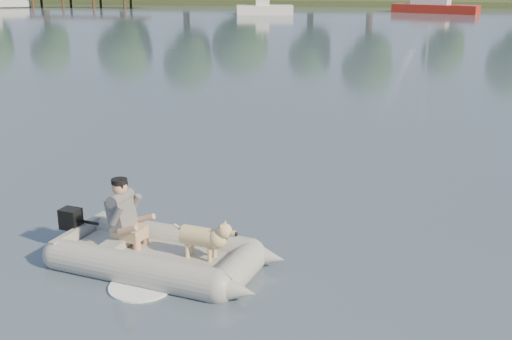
% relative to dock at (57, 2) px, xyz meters
% --- Properties ---
extents(water, '(160.00, 160.00, 0.00)m').
position_rel_dock_xyz_m(water, '(26.00, -52.00, -0.52)').
color(water, slate).
rests_on(water, ground).
extents(shore_bank, '(160.00, 12.00, 0.70)m').
position_rel_dock_xyz_m(shore_bank, '(26.00, 10.00, -0.27)').
color(shore_bank, '#47512D').
rests_on(shore_bank, water).
extents(dock, '(18.00, 2.00, 1.04)m').
position_rel_dock_xyz_m(dock, '(0.00, 0.00, 0.00)').
color(dock, '#4C331E').
rests_on(dock, water).
extents(dinghy, '(4.92, 4.13, 1.23)m').
position_rel_dock_xyz_m(dinghy, '(25.25, -52.14, -0.01)').
color(dinghy, '#979792').
rests_on(dinghy, water).
extents(man, '(0.75, 0.69, 0.95)m').
position_rel_dock_xyz_m(man, '(24.67, -51.94, 0.16)').
color(man, slate).
rests_on(man, dinghy).
extents(dog, '(0.86, 0.49, 0.55)m').
position_rel_dock_xyz_m(dog, '(25.81, -52.24, -0.07)').
color(dog, tan).
rests_on(dog, dinghy).
extents(outboard_motor, '(0.42, 0.34, 0.69)m').
position_rel_dock_xyz_m(outboard_motor, '(23.84, -51.78, -0.25)').
color(outboard_motor, black).
rests_on(outboard_motor, dinghy).
extents(motorboat, '(4.99, 2.61, 2.01)m').
position_rel_dock_xyz_m(motorboat, '(20.75, -6.11, 0.39)').
color(motorboat, white).
rests_on(motorboat, water).
extents(sailboat, '(7.32, 4.51, 9.67)m').
position_rel_dock_xyz_m(sailboat, '(34.77, -2.35, -0.10)').
color(sailboat, '#AD2013').
rests_on(sailboat, water).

